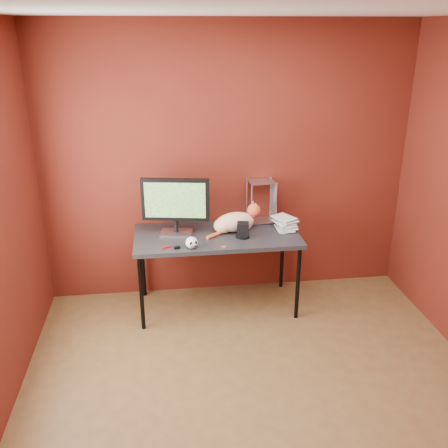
{
  "coord_description": "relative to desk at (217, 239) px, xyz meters",
  "views": [
    {
      "loc": [
        -0.63,
        -2.8,
        2.52
      ],
      "look_at": [
        -0.11,
        1.15,
        0.94
      ],
      "focal_mm": 40.0,
      "sensor_mm": 36.0,
      "label": 1
    }
  ],
  "objects": [
    {
      "name": "speaker",
      "position": [
        0.22,
        -0.1,
        0.12
      ],
      "size": [
        0.12,
        0.12,
        0.14
      ],
      "rotation": [
        0.0,
        0.0,
        -0.21
      ],
      "color": "black",
      "rests_on": "desk"
    },
    {
      "name": "black_gadget",
      "position": [
        -0.38,
        -0.27,
        0.06
      ],
      "size": [
        0.06,
        0.05,
        0.02
      ],
      "primitive_type": "cube",
      "rotation": [
        0.0,
        0.0,
        0.34
      ],
      "color": "black",
      "rests_on": "desk"
    },
    {
      "name": "cat",
      "position": [
        0.18,
        0.06,
        0.14
      ],
      "size": [
        0.53,
        0.32,
        0.27
      ],
      "rotation": [
        0.0,
        0.0,
        0.24
      ],
      "color": "orange",
      "rests_on": "desk"
    },
    {
      "name": "desk",
      "position": [
        0.0,
        0.0,
        0.0
      ],
      "size": [
        1.5,
        0.7,
        0.75
      ],
      "color": "black",
      "rests_on": "ground"
    },
    {
      "name": "monitor",
      "position": [
        -0.37,
        0.06,
        0.34
      ],
      "size": [
        0.61,
        0.24,
        0.53
      ],
      "rotation": [
        0.0,
        0.0,
        -0.17
      ],
      "color": "#B2B2B7",
      "rests_on": "desk"
    },
    {
      "name": "washer",
      "position": [
        0.03,
        -0.29,
        0.05
      ],
      "size": [
        0.04,
        0.04,
        0.0
      ],
      "primitive_type": "cylinder",
      "color": "#B2B2B7",
      "rests_on": "desk"
    },
    {
      "name": "room",
      "position": [
        0.15,
        -1.37,
        0.75
      ],
      "size": [
        3.52,
        3.52,
        2.61
      ],
      "color": "brown",
      "rests_on": "ground"
    },
    {
      "name": "book_stack",
      "position": [
        0.57,
        0.04,
        0.68
      ],
      "size": [
        0.24,
        0.26,
        1.27
      ],
      "rotation": [
        0.0,
        0.0,
        0.21
      ],
      "color": "beige",
      "rests_on": "desk"
    },
    {
      "name": "skull_mug",
      "position": [
        -0.25,
        -0.28,
        0.1
      ],
      "size": [
        0.11,
        0.11,
        0.1
      ],
      "rotation": [
        0.0,
        0.0,
        0.3
      ],
      "color": "white",
      "rests_on": "desk"
    },
    {
      "name": "pocket_knife",
      "position": [
        -0.47,
        -0.25,
        0.06
      ],
      "size": [
        0.08,
        0.05,
        0.02
      ],
      "primitive_type": "cube",
      "rotation": [
        0.0,
        0.0,
        0.38
      ],
      "color": "#A10C14",
      "rests_on": "desk"
    },
    {
      "name": "wire_rack",
      "position": [
        0.46,
        0.27,
        0.26
      ],
      "size": [
        0.25,
        0.21,
        0.41
      ],
      "rotation": [
        0.0,
        0.0,
        0.06
      ],
      "color": "#B2B2B7",
      "rests_on": "desk"
    }
  ]
}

